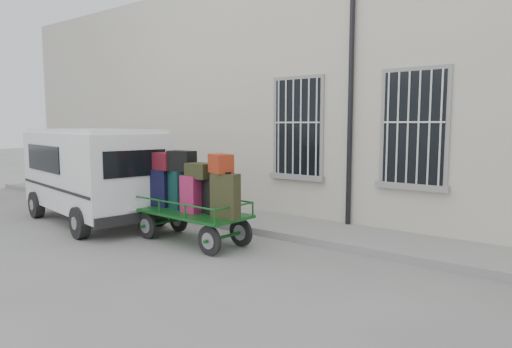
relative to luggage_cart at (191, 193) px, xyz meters
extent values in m
plane|color=slate|center=(1.05, -0.14, -0.98)|extent=(80.00, 80.00, 0.00)
cube|color=beige|center=(1.05, 5.36, 2.02)|extent=(24.00, 5.00, 6.00)
cylinder|color=black|center=(2.00, 2.78, 1.82)|extent=(0.11, 0.11, 5.60)
cube|color=black|center=(0.65, 2.84, 1.27)|extent=(1.20, 0.08, 2.20)
cube|color=gray|center=(0.65, 2.82, 0.11)|extent=(1.45, 0.22, 0.12)
cube|color=black|center=(3.35, 2.84, 1.27)|extent=(1.20, 0.08, 2.20)
cube|color=gray|center=(3.35, 2.82, 0.11)|extent=(1.45, 0.22, 0.12)
cube|color=gray|center=(1.05, 2.06, -0.90)|extent=(24.00, 1.70, 0.15)
cylinder|color=black|center=(-0.91, -0.37, -0.71)|extent=(0.54, 0.09, 0.54)
cylinder|color=gray|center=(-0.91, -0.37, -0.71)|extent=(0.30, 0.11, 0.30)
cylinder|color=black|center=(-0.87, 0.45, -0.71)|extent=(0.54, 0.09, 0.54)
cylinder|color=gray|center=(-0.87, 0.45, -0.71)|extent=(0.30, 0.11, 0.30)
cylinder|color=black|center=(0.93, -0.46, -0.71)|extent=(0.54, 0.09, 0.54)
cylinder|color=gray|center=(0.93, -0.46, -0.71)|extent=(0.30, 0.11, 0.30)
cylinder|color=black|center=(0.97, 0.36, -0.71)|extent=(0.54, 0.09, 0.54)
cylinder|color=gray|center=(0.97, 0.36, -0.71)|extent=(0.30, 0.11, 0.30)
cube|color=#14581D|center=(0.03, 0.00, -0.38)|extent=(2.43, 1.19, 0.05)
cylinder|color=#14581D|center=(-1.43, 0.07, -0.22)|extent=(0.32, 0.06, 0.61)
cube|color=black|center=(-0.92, 0.01, 0.03)|extent=(0.52, 0.31, 0.77)
cube|color=black|center=(-0.92, 0.01, 0.43)|extent=(0.20, 0.14, 0.03)
cube|color=#0D2F2F|center=(-0.45, 0.06, 0.03)|extent=(0.58, 0.41, 0.77)
cube|color=black|center=(-0.45, 0.06, 0.43)|extent=(0.22, 0.14, 0.03)
cube|color=maroon|center=(0.09, -0.09, 0.00)|extent=(0.39, 0.23, 0.71)
cube|color=black|center=(0.09, -0.09, 0.37)|extent=(0.16, 0.12, 0.03)
cube|color=black|center=(0.49, 0.07, -0.02)|extent=(0.47, 0.36, 0.67)
cube|color=black|center=(0.49, 0.07, 0.33)|extent=(0.17, 0.12, 0.03)
cube|color=#2B3018|center=(0.99, -0.09, 0.05)|extent=(0.54, 0.33, 0.81)
cube|color=black|center=(0.99, -0.09, 0.48)|extent=(0.21, 0.14, 0.03)
cube|color=#551118|center=(-0.80, 0.03, 0.59)|extent=(0.55, 0.34, 0.35)
cube|color=black|center=(-0.31, 0.07, 0.62)|extent=(0.58, 0.34, 0.40)
cube|color=#282A15|center=(0.26, 0.01, 0.46)|extent=(0.50, 0.36, 0.29)
cube|color=brown|center=(0.83, -0.04, 0.63)|extent=(0.57, 0.48, 0.34)
cube|color=silver|center=(-3.22, -0.07, 0.27)|extent=(4.53, 2.56, 1.75)
cube|color=silver|center=(-3.22, -0.07, 1.18)|extent=(4.31, 2.39, 0.10)
cube|color=black|center=(-5.31, 0.30, 0.61)|extent=(0.46, 1.61, 0.73)
cube|color=black|center=(-3.96, -0.88, 0.56)|extent=(2.11, 0.41, 0.60)
cube|color=black|center=(-1.11, -0.45, 0.56)|extent=(0.28, 1.35, 0.53)
cube|color=black|center=(-1.12, -0.45, -0.56)|extent=(0.41, 1.79, 0.21)
cube|color=white|center=(-1.08, -0.45, -0.34)|extent=(0.10, 0.41, 0.12)
cylinder|color=black|center=(-4.76, -0.71, -0.65)|extent=(0.69, 0.33, 0.66)
cylinder|color=black|center=(-4.45, 1.05, -0.65)|extent=(0.69, 0.33, 0.66)
cylinder|color=black|center=(-1.99, -1.20, -0.65)|extent=(0.69, 0.33, 0.66)
cylinder|color=black|center=(-1.68, 0.56, -0.65)|extent=(0.69, 0.33, 0.66)
camera|label=1|loc=(6.43, -6.17, 1.35)|focal=32.00mm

